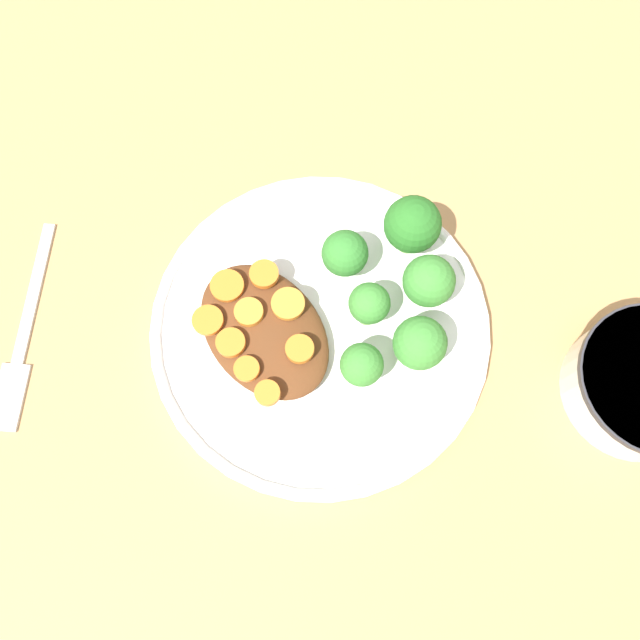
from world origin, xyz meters
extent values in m
plane|color=tan|center=(0.00, 0.00, 0.00)|extent=(4.00, 4.00, 0.00)
cylinder|color=white|center=(0.00, 0.00, 0.01)|extent=(0.29, 0.29, 0.02)
torus|color=white|center=(0.00, 0.00, 0.02)|extent=(0.28, 0.28, 0.01)
ellipsoid|color=#5B3319|center=(-0.02, -0.04, 0.03)|extent=(0.13, 0.09, 0.02)
cylinder|color=#7FA85B|center=(0.07, 0.05, 0.03)|extent=(0.02, 0.02, 0.02)
sphere|color=#3D8433|center=(0.07, 0.05, 0.05)|extent=(0.04, 0.04, 0.04)
cylinder|color=#7FA85B|center=(-0.01, 0.11, 0.03)|extent=(0.02, 0.02, 0.02)
sphere|color=#286B23|center=(-0.01, 0.11, 0.06)|extent=(0.05, 0.05, 0.05)
cylinder|color=#759E51|center=(0.02, 0.04, 0.03)|extent=(0.02, 0.02, 0.02)
sphere|color=#3D8433|center=(0.02, 0.04, 0.05)|extent=(0.03, 0.03, 0.03)
cylinder|color=#7FA85B|center=(-0.03, 0.05, 0.03)|extent=(0.01, 0.01, 0.02)
sphere|color=#337A2D|center=(-0.03, 0.05, 0.05)|extent=(0.04, 0.04, 0.04)
cylinder|color=#7FA85B|center=(0.03, 0.08, 0.03)|extent=(0.01, 0.01, 0.03)
sphere|color=#3D8433|center=(0.03, 0.08, 0.05)|extent=(0.04, 0.04, 0.04)
cylinder|color=#7FA85B|center=(0.05, 0.00, 0.03)|extent=(0.01, 0.01, 0.02)
sphere|color=#3D8433|center=(0.05, 0.00, 0.05)|extent=(0.03, 0.03, 0.03)
cylinder|color=orange|center=(-0.07, -0.04, 0.04)|extent=(0.03, 0.03, 0.00)
cylinder|color=orange|center=(-0.04, -0.04, 0.04)|extent=(0.02, 0.02, 0.01)
cylinder|color=orange|center=(0.01, -0.03, 0.04)|extent=(0.02, 0.02, 0.01)
cylinder|color=orange|center=(-0.02, -0.01, 0.04)|extent=(0.03, 0.03, 0.01)
cylinder|color=orange|center=(0.00, -0.07, 0.04)|extent=(0.02, 0.02, 0.00)
cylinder|color=orange|center=(-0.02, -0.07, 0.04)|extent=(0.02, 0.02, 0.01)
cylinder|color=orange|center=(-0.06, -0.01, 0.04)|extent=(0.02, 0.02, 0.01)
cylinder|color=orange|center=(-0.05, -0.07, 0.04)|extent=(0.03, 0.03, 0.00)
cylinder|color=orange|center=(0.03, -0.07, 0.04)|extent=(0.02, 0.02, 0.01)
cube|color=silver|center=(-0.18, -0.18, 0.00)|extent=(0.11, 0.10, 0.01)
cube|color=silver|center=(-0.11, -0.24, 0.00)|extent=(0.06, 0.06, 0.01)
camera|label=1|loc=(0.13, -0.10, 0.52)|focal=35.00mm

